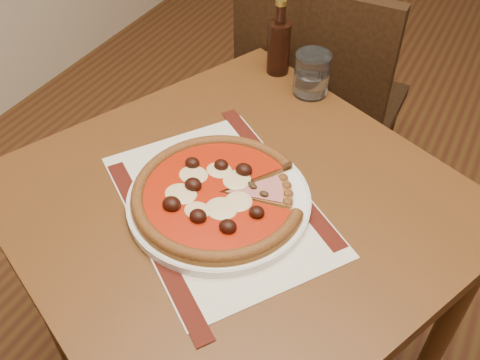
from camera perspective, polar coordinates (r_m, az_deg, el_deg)
name	(u,v)px	position (r m, az deg, el deg)	size (l,w,h in m)	color
table	(235,232)	(1.11, -0.49, -5.54)	(1.05, 1.05, 0.75)	brown
chair_far	(318,101)	(1.67, 8.30, 8.34)	(0.45, 0.45, 0.93)	black
placemat	(219,204)	(1.02, -2.24, -2.58)	(0.45, 0.32, 0.00)	silver
plate	(219,200)	(1.01, -2.25, -2.19)	(0.35, 0.35, 0.02)	white
pizza	(218,193)	(1.00, -2.32, -1.40)	(0.33, 0.33, 0.04)	#9D6C26
ham_slice	(266,188)	(1.01, 2.80, -0.88)	(0.12, 0.10, 0.02)	#9D6C26
water_glass	(312,74)	(1.29, 7.67, 11.14)	(0.08, 0.08, 0.10)	white
bottle	(279,45)	(1.35, 4.17, 14.18)	(0.06, 0.06, 0.19)	black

